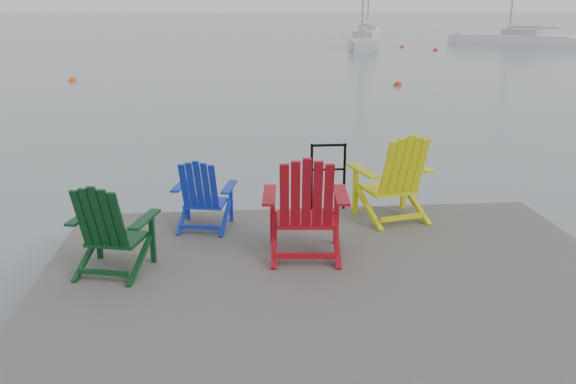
{
  "coord_description": "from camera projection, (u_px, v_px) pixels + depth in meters",
  "views": [
    {
      "loc": [
        -0.98,
        -5.27,
        3.17
      ],
      "look_at": [
        -0.31,
        2.14,
        0.85
      ],
      "focal_mm": 38.0,
      "sensor_mm": 36.0,
      "label": 1
    }
  ],
  "objects": [
    {
      "name": "buoy_d",
      "position": [
        402.0,
        47.0,
        45.07
      ],
      "size": [
        0.33,
        0.33,
        0.33
      ],
      "primitive_type": "sphere",
      "color": "red",
      "rests_on": "ground"
    },
    {
      "name": "buoy_a",
      "position": [
        398.0,
        86.0,
        24.3
      ],
      "size": [
        0.35,
        0.35,
        0.35
      ],
      "primitive_type": "sphere",
      "color": "red",
      "rests_on": "ground"
    },
    {
      "name": "sailboat_far",
      "position": [
        515.0,
        41.0,
        47.31
      ],
      "size": [
        8.04,
        7.16,
        11.81
      ],
      "rotation": [
        0.0,
        0.0,
        0.88
      ],
      "color": "silver",
      "rests_on": "ground"
    },
    {
      "name": "buoy_c",
      "position": [
        435.0,
        51.0,
        42.06
      ],
      "size": [
        0.34,
        0.34,
        0.34
      ],
      "primitive_type": "sphere",
      "color": "red",
      "rests_on": "ground"
    },
    {
      "name": "buoy_b",
      "position": [
        73.0,
        81.0,
        25.67
      ],
      "size": [
        0.35,
        0.35,
        0.35
      ],
      "primitive_type": "sphere",
      "color": "#E3540D",
      "rests_on": "ground"
    },
    {
      "name": "ground",
      "position": [
        339.0,
        337.0,
        6.04
      ],
      "size": [
        400.0,
        400.0,
        0.0
      ],
      "primitive_type": "plane",
      "color": "slate",
      "rests_on": "ground"
    },
    {
      "name": "sailboat_mid",
      "position": [
        367.0,
        34.0,
        56.64
      ],
      "size": [
        4.34,
        8.94,
        11.91
      ],
      "rotation": [
        0.0,
        0.0,
        -0.25
      ],
      "color": "white",
      "rests_on": "ground"
    },
    {
      "name": "sailboat_near",
      "position": [
        362.0,
        44.0,
        43.81
      ],
      "size": [
        3.03,
        7.39,
        10.08
      ],
      "rotation": [
        0.0,
        0.0,
        -0.17
      ],
      "color": "silver",
      "rests_on": "ground"
    },
    {
      "name": "handrail",
      "position": [
        328.0,
        170.0,
        8.08
      ],
      "size": [
        0.48,
        0.04,
        0.9
      ],
      "color": "black",
      "rests_on": "dock"
    },
    {
      "name": "chair_blue",
      "position": [
        203.0,
        193.0,
        7.39
      ],
      "size": [
        0.81,
        0.76,
        0.9
      ],
      "rotation": [
        0.0,
        0.0,
        -0.2
      ],
      "color": "#112BB4",
      "rests_on": "dock"
    },
    {
      "name": "chair_red",
      "position": [
        306.0,
        206.0,
        6.52
      ],
      "size": [
        0.98,
        0.92,
        1.16
      ],
      "rotation": [
        0.0,
        0.0,
        -0.09
      ],
      "color": "maroon",
      "rests_on": "dock"
    },
    {
      "name": "dock",
      "position": [
        340.0,
        305.0,
        5.94
      ],
      "size": [
        6.0,
        5.0,
        1.4
      ],
      "color": "#282624",
      "rests_on": "ground"
    },
    {
      "name": "chair_yellow",
      "position": [
        395.0,
        177.0,
        7.67
      ],
      "size": [
        1.04,
        0.99,
        1.13
      ],
      "rotation": [
        0.0,
        0.0,
        0.24
      ],
      "color": "#CACF0B",
      "rests_on": "dock"
    },
    {
      "name": "chair_green",
      "position": [
        110.0,
        227.0,
        6.15
      ],
      "size": [
        0.91,
        0.86,
        0.98
      ],
      "rotation": [
        0.0,
        0.0,
        -0.26
      ],
      "color": "#093516",
      "rests_on": "dock"
    }
  ]
}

